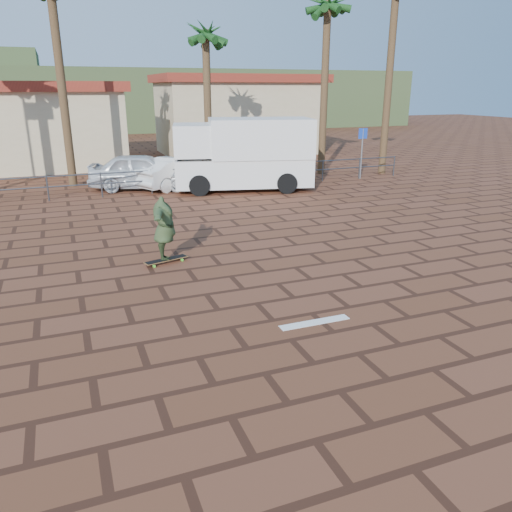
{
  "coord_description": "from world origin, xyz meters",
  "views": [
    {
      "loc": [
        -3.4,
        -8.7,
        4.18
      ],
      "look_at": [
        0.23,
        0.63,
        0.8
      ],
      "focal_mm": 35.0,
      "sensor_mm": 36.0,
      "label": 1
    }
  ],
  "objects": [
    {
      "name": "palm_right",
      "position": [
        9.0,
        14.0,
        7.58
      ],
      "size": [
        2.4,
        2.4,
        9.05
      ],
      "color": "brown",
      "rests_on": "ground"
    },
    {
      "name": "car_silver",
      "position": [
        -0.15,
        13.12,
        0.77
      ],
      "size": [
        4.86,
        3.05,
        1.54
      ],
      "primitive_type": "imported",
      "rotation": [
        0.0,
        0.0,
        1.28
      ],
      "color": "silver",
      "rests_on": "ground"
    },
    {
      "name": "car_white",
      "position": [
        1.36,
        13.0,
        0.66
      ],
      "size": [
        4.23,
        3.12,
        1.33
      ],
      "primitive_type": "imported",
      "rotation": [
        0.0,
        0.0,
        2.05
      ],
      "color": "silver",
      "rests_on": "ground"
    },
    {
      "name": "street_sign",
      "position": [
        10.07,
        12.0,
        1.66
      ],
      "size": [
        0.48,
        0.09,
        2.38
      ],
      "rotation": [
        0.0,
        0.0,
        0.1
      ],
      "color": "gray",
      "rests_on": "ground"
    },
    {
      "name": "paint_stripe",
      "position": [
        0.7,
        -1.2,
        0.0
      ],
      "size": [
        1.4,
        0.22,
        0.01
      ],
      "primitive_type": "cube",
      "color": "white",
      "rests_on": "ground"
    },
    {
      "name": "longboard",
      "position": [
        -1.22,
        3.13,
        0.09
      ],
      "size": [
        1.15,
        0.55,
        0.11
      ],
      "rotation": [
        0.0,
        0.0,
        0.28
      ],
      "color": "olive",
      "rests_on": "ground"
    },
    {
      "name": "ground",
      "position": [
        0.0,
        0.0,
        0.0
      ],
      "size": [
        120.0,
        120.0,
        0.0
      ],
      "primitive_type": "plane",
      "color": "brown",
      "rests_on": "ground"
    },
    {
      "name": "building_east",
      "position": [
        8.0,
        24.0,
        2.54
      ],
      "size": [
        10.6,
        6.6,
        5.0
      ],
      "color": "beige",
      "rests_on": "ground"
    },
    {
      "name": "palm_center",
      "position": [
        3.5,
        15.5,
        6.36
      ],
      "size": [
        2.4,
        2.4,
        7.75
      ],
      "color": "brown",
      "rests_on": "ground"
    },
    {
      "name": "skateboarder",
      "position": [
        -1.22,
        3.13,
        0.91
      ],
      "size": [
        1.0,
        2.03,
        1.6
      ],
      "primitive_type": "imported",
      "rotation": [
        0.0,
        0.0,
        1.32
      ],
      "color": "#324324",
      "rests_on": "longboard"
    },
    {
      "name": "campervan",
      "position": [
        3.9,
        11.49,
        1.57
      ],
      "size": [
        6.14,
        3.67,
        2.98
      ],
      "rotation": [
        0.0,
        0.0,
        -0.24
      ],
      "color": "white",
      "rests_on": "ground"
    },
    {
      "name": "guardrail",
      "position": [
        0.0,
        12.0,
        0.68
      ],
      "size": [
        24.06,
        0.06,
        1.0
      ],
      "color": "#47494F",
      "rests_on": "ground"
    },
    {
      "name": "building_west",
      "position": [
        -6.0,
        22.0,
        2.28
      ],
      "size": [
        12.6,
        7.6,
        4.5
      ],
      "color": "beige",
      "rests_on": "ground"
    },
    {
      "name": "hill_front",
      "position": [
        0.0,
        50.0,
        3.0
      ],
      "size": [
        70.0,
        18.0,
        6.0
      ],
      "primitive_type": "cube",
      "color": "#384C28",
      "rests_on": "ground"
    }
  ]
}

